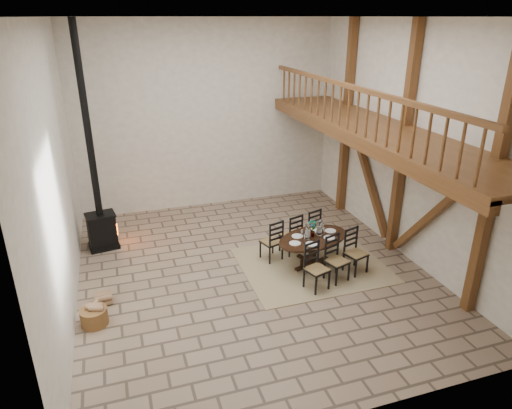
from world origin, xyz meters
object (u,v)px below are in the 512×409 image
object	(u,v)px
log_basket	(94,316)
log_stack	(103,298)
dining_table	(312,250)
wood_stove	(98,203)

from	to	relation	value
log_basket	log_stack	xyz separation A→B (m)	(0.16, 0.62, -0.06)
log_stack	log_basket	bearing A→B (deg)	-104.02
dining_table	log_basket	bearing A→B (deg)	171.21
dining_table	log_stack	bearing A→B (deg)	163.33
log_basket	wood_stove	bearing A→B (deg)	86.05
wood_stove	log_basket	bearing A→B (deg)	-103.03
dining_table	wood_stove	size ratio (longest dim) A/B	0.44
log_stack	wood_stove	bearing A→B (deg)	88.80
wood_stove	dining_table	bearing A→B (deg)	-37.12
wood_stove	log_basket	size ratio (longest dim) A/B	10.65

